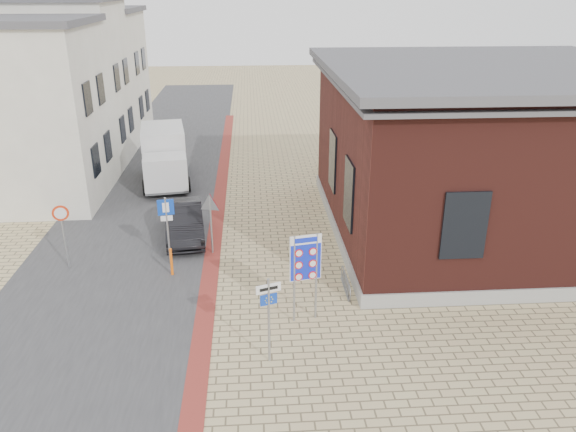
{
  "coord_description": "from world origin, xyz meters",
  "views": [
    {
      "loc": [
        -0.44,
        -14.26,
        9.56
      ],
      "look_at": [
        0.79,
        3.56,
        2.2
      ],
      "focal_mm": 35.0,
      "sensor_mm": 36.0,
      "label": 1
    }
  ],
  "objects_px": {
    "sedan": "(184,221)",
    "bollard": "(171,262)",
    "essen_sign": "(269,307)",
    "parking_sign": "(167,219)",
    "box_truck": "(164,156)",
    "border_sign": "(305,260)"
  },
  "relations": [
    {
      "from": "box_truck",
      "to": "border_sign",
      "type": "distance_m",
      "value": 14.73
    },
    {
      "from": "box_truck",
      "to": "border_sign",
      "type": "xyz_separation_m",
      "value": [
        5.98,
        -13.45,
        0.62
      ]
    },
    {
      "from": "box_truck",
      "to": "parking_sign",
      "type": "bearing_deg",
      "value": -90.36
    },
    {
      "from": "essen_sign",
      "to": "parking_sign",
      "type": "xyz_separation_m",
      "value": [
        -3.43,
        6.0,
        0.12
      ]
    },
    {
      "from": "box_truck",
      "to": "border_sign",
      "type": "relative_size",
      "value": 1.95
    },
    {
      "from": "border_sign",
      "to": "bollard",
      "type": "height_order",
      "value": "border_sign"
    },
    {
      "from": "bollard",
      "to": "sedan",
      "type": "bearing_deg",
      "value": 87.65
    },
    {
      "from": "essen_sign",
      "to": "parking_sign",
      "type": "distance_m",
      "value": 6.91
    },
    {
      "from": "essen_sign",
      "to": "parking_sign",
      "type": "height_order",
      "value": "parking_sign"
    },
    {
      "from": "sedan",
      "to": "border_sign",
      "type": "height_order",
      "value": "border_sign"
    },
    {
      "from": "sedan",
      "to": "bollard",
      "type": "bearing_deg",
      "value": -99.46
    },
    {
      "from": "box_truck",
      "to": "bollard",
      "type": "relative_size",
      "value": 5.37
    },
    {
      "from": "border_sign",
      "to": "box_truck",
      "type": "bearing_deg",
      "value": 102.59
    },
    {
      "from": "sedan",
      "to": "essen_sign",
      "type": "height_order",
      "value": "essen_sign"
    },
    {
      "from": "parking_sign",
      "to": "bollard",
      "type": "xyz_separation_m",
      "value": [
        0.16,
        -0.83,
        -1.29
      ]
    },
    {
      "from": "box_truck",
      "to": "bollard",
      "type": "bearing_deg",
      "value": -90.13
    },
    {
      "from": "box_truck",
      "to": "essen_sign",
      "type": "distance_m",
      "value": 16.18
    },
    {
      "from": "box_truck",
      "to": "parking_sign",
      "type": "distance_m",
      "value": 9.55
    },
    {
      "from": "border_sign",
      "to": "bollard",
      "type": "relative_size",
      "value": 2.75
    },
    {
      "from": "sedan",
      "to": "border_sign",
      "type": "bearing_deg",
      "value": -63.5
    },
    {
      "from": "essen_sign",
      "to": "bollard",
      "type": "height_order",
      "value": "essen_sign"
    },
    {
      "from": "border_sign",
      "to": "parking_sign",
      "type": "bearing_deg",
      "value": 127.61
    }
  ]
}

